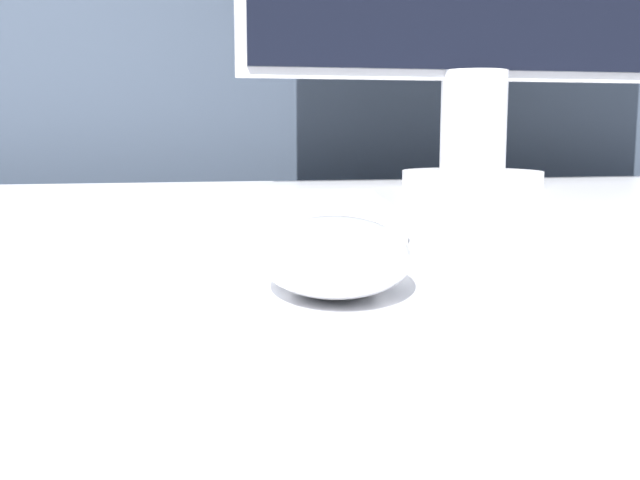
# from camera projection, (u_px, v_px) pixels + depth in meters

# --- Properties ---
(partition_panel) EXTENTS (5.00, 0.03, 1.01)m
(partition_panel) POSITION_uv_depth(u_px,v_px,m) (177.00, 310.00, 1.17)
(partition_panel) COLOR #333D4C
(partition_panel) RESTS_ON ground_plane
(computer_mouse_near) EXTENTS (0.09, 0.12, 0.03)m
(computer_mouse_near) POSITION_uv_depth(u_px,v_px,m) (335.00, 254.00, 0.33)
(computer_mouse_near) COLOR white
(computer_mouse_near) RESTS_ON desk
(keyboard) EXTENTS (0.38, 0.20, 0.02)m
(keyboard) POSITION_uv_depth(u_px,v_px,m) (137.00, 215.00, 0.52)
(keyboard) COLOR white
(keyboard) RESTS_ON desk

